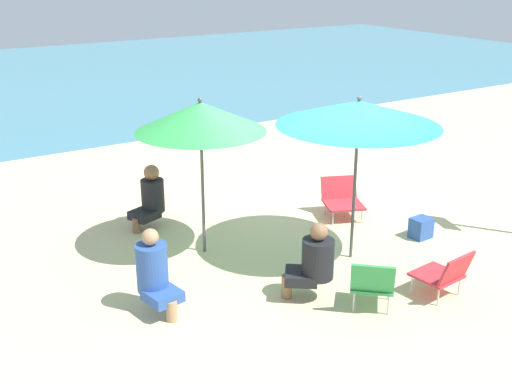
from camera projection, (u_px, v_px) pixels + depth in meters
The scene contains 11 objects.
ground_plane at pixel (320, 247), 8.60m from camera, with size 40.00×40.00×0.00m, color beige.
sea_water at pixel (38, 81), 19.84m from camera, with size 40.00×16.00×0.01m, color teal.
umbrella_green at pixel (201, 117), 7.86m from camera, with size 1.63×1.63×2.04m.
umbrella_teal at pixel (359, 113), 7.67m from camera, with size 1.99×1.99×2.10m.
beach_chair_a at pixel (372, 283), 6.96m from camera, with size 0.67×0.68×0.63m.
beach_chair_b at pixel (445, 273), 7.23m from camera, with size 0.54×0.59×0.59m.
beach_chair_c at pixel (342, 198), 9.53m from camera, with size 0.73×0.76×0.56m.
person_a at pixel (154, 272), 6.92m from camera, with size 0.40×0.57×0.95m.
person_b at pixel (150, 197), 9.13m from camera, with size 0.56×0.45×0.90m.
person_c at pixel (313, 261), 7.15m from camera, with size 0.58×0.54×0.92m.
beach_bag at pixel (421, 228), 8.84m from camera, with size 0.27×0.23×0.29m, color #2D519E.
Camera 1 is at (-4.90, -6.15, 3.65)m, focal length 45.40 mm.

